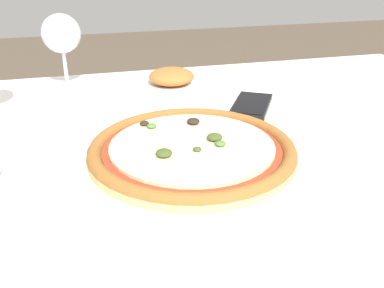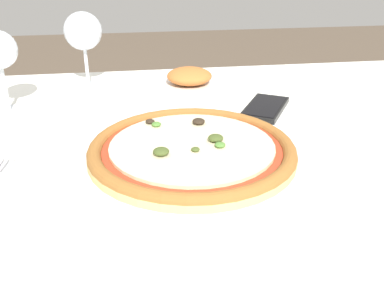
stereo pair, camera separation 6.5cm
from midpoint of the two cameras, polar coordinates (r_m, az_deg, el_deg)
name	(u,v)px [view 2 (the right image)]	position (r m, az deg, el deg)	size (l,w,h in m)	color
dining_table	(250,203)	(0.71, 10.40, -7.77)	(1.32, 1.13, 0.71)	brown
pizza_plate	(192,152)	(0.66, 2.83, -1.10)	(0.37, 0.37, 0.04)	white
wine_glass_far_right	(83,33)	(1.02, -12.50, 14.21)	(0.09, 0.09, 0.17)	silver
cell_phone	(265,108)	(0.89, 11.83, 4.73)	(0.13, 0.16, 0.01)	black
side_plate	(189,80)	(1.01, 1.51, 8.45)	(0.18, 0.18, 0.05)	white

